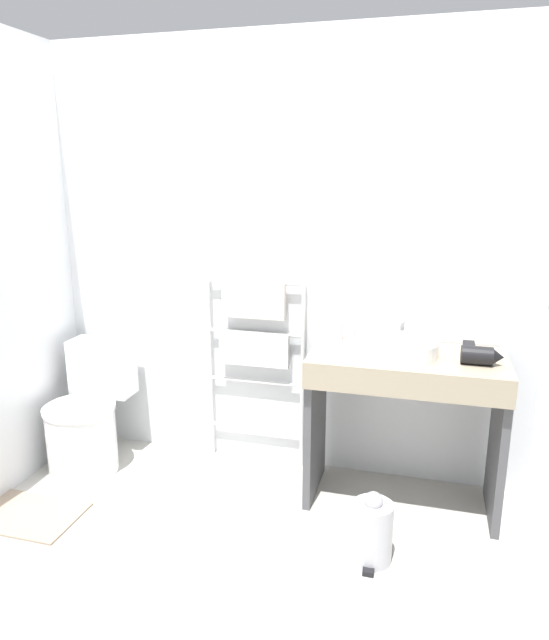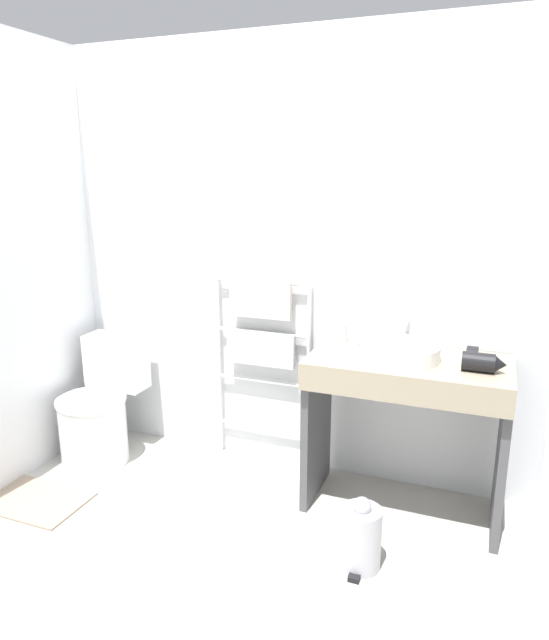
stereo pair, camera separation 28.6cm
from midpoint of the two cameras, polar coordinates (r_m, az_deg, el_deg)
name	(u,v)px [view 1 (the left image)]	position (r m, az deg, el deg)	size (l,w,h in m)	color
ground_plane	(195,601)	(2.66, -11.34, -25.91)	(12.00, 12.00, 0.00)	#B2AFA8
wall_back	(277,261)	(3.27, -2.27, 5.88)	(2.88, 0.12, 2.44)	silver
toilet	(88,419)	(3.63, -20.40, -9.29)	(0.41, 0.56, 0.74)	white
towel_radiator	(254,337)	(3.29, -4.55, -1.71)	(0.59, 0.06, 1.15)	silver
vanity_counter	(405,404)	(2.98, 10.21, -8.33)	(0.97, 0.52, 0.83)	gray
sink_basin	(399,347)	(2.88, 9.59, -2.72)	(0.38, 0.38, 0.08)	white
faucet	(402,326)	(3.06, 10.04, -0.58)	(0.02, 0.10, 0.15)	silver
cup_near_wall	(337,332)	(3.10, 3.65, -1.21)	(0.06, 0.06, 0.09)	silver
cup_near_edge	(350,336)	(3.04, 4.92, -1.60)	(0.06, 0.06, 0.09)	silver
hair_dryer	(479,354)	(2.84, 17.07, -3.36)	(0.19, 0.19, 0.09)	black
trash_bin	(372,531)	(2.74, 6.62, -20.27)	(0.18, 0.22, 0.34)	#B7B7BC
bath_mat	(26,515)	(3.40, -25.97, -17.16)	(0.56, 0.36, 0.01)	gray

